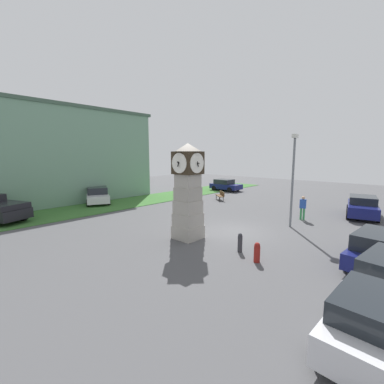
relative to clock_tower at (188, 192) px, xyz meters
The scene contains 14 objects.
ground_plane 4.09m from the clock_tower, 23.15° to the right, with size 70.55×70.55×0.00m, color #4C4C4F.
clock_tower is the anchor object (origin of this frame).
bollard_near_tower 4.96m from the clock_tower, 94.53° to the right, with size 0.27×0.27×0.89m.
bollard_mid_row 3.91m from the clock_tower, 86.66° to the right, with size 0.22×0.22×0.93m.
car_navy_sedan 9.82m from the clock_tower, 109.35° to the right, with size 3.93×2.18×1.52m.
car_by_building 9.06m from the clock_tower, 73.01° to the right, with size 4.53×2.20×1.53m.
car_far_lot 13.89m from the clock_tower, 82.43° to the left, with size 3.60×4.71×1.56m.
car_silver_hatch 14.06m from the clock_tower, 26.85° to the right, with size 4.65×2.66×1.55m.
car_end_of_row 19.85m from the clock_tower, 28.87° to the left, with size 2.16×3.92×1.47m.
bench 12.78m from the clock_tower, 27.66° to the left, with size 1.42×1.58×0.90m.
pedestrian_near_bench 9.28m from the clock_tower, 21.01° to the right, with size 0.28×0.42×1.72m.
street_lamp_near_road 7.05m from the clock_tower, 28.49° to the right, with size 0.50×0.24×5.91m.
warehouse_blue_far 18.00m from the clock_tower, 90.88° to the left, with size 18.59×7.54×9.19m.
grass_verge_far 12.84m from the clock_tower, 68.62° to the left, with size 42.33×5.03×0.04m, color #386B2D.
Camera 1 is at (-13.00, -8.26, 4.64)m, focal length 24.00 mm.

